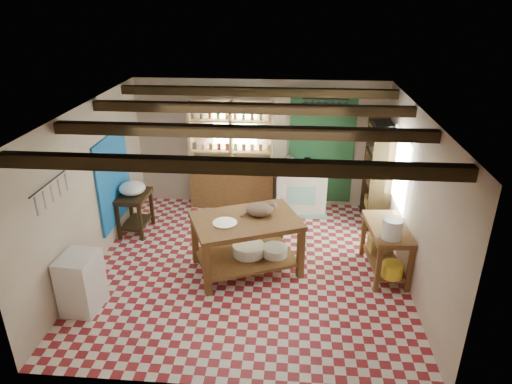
# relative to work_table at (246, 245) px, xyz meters

# --- Properties ---
(floor) EXTENTS (5.00, 5.00, 0.02)m
(floor) POSITION_rel_work_table_xyz_m (0.02, 0.08, -0.47)
(floor) COLOR maroon
(floor) RESTS_ON ground
(ceiling) EXTENTS (5.00, 5.00, 0.02)m
(ceiling) POSITION_rel_work_table_xyz_m (0.02, 0.08, 2.14)
(ceiling) COLOR #444348
(ceiling) RESTS_ON wall_back
(wall_back) EXTENTS (5.00, 0.04, 2.60)m
(wall_back) POSITION_rel_work_table_xyz_m (0.02, 2.58, 0.84)
(wall_back) COLOR beige
(wall_back) RESTS_ON floor
(wall_front) EXTENTS (5.00, 0.04, 2.60)m
(wall_front) POSITION_rel_work_table_xyz_m (0.02, -2.42, 0.84)
(wall_front) COLOR beige
(wall_front) RESTS_ON floor
(wall_left) EXTENTS (0.04, 5.00, 2.60)m
(wall_left) POSITION_rel_work_table_xyz_m (-2.48, 0.08, 0.84)
(wall_left) COLOR beige
(wall_left) RESTS_ON floor
(wall_right) EXTENTS (0.04, 5.00, 2.60)m
(wall_right) POSITION_rel_work_table_xyz_m (2.52, 0.08, 0.84)
(wall_right) COLOR beige
(wall_right) RESTS_ON floor
(ceiling_beams) EXTENTS (5.00, 3.80, 0.15)m
(ceiling_beams) POSITION_rel_work_table_xyz_m (0.02, 0.08, 2.02)
(ceiling_beams) COLOR #332311
(ceiling_beams) RESTS_ON ceiling
(blue_wall_patch) EXTENTS (0.04, 1.40, 1.60)m
(blue_wall_patch) POSITION_rel_work_table_xyz_m (-2.45, 0.98, 0.64)
(blue_wall_patch) COLOR #1763B3
(blue_wall_patch) RESTS_ON wall_left
(green_wall_patch) EXTENTS (1.30, 0.04, 2.30)m
(green_wall_patch) POSITION_rel_work_table_xyz_m (1.27, 2.55, 0.79)
(green_wall_patch) COLOR #1E4D29
(green_wall_patch) RESTS_ON wall_back
(window_back) EXTENTS (0.90, 0.02, 0.80)m
(window_back) POSITION_rel_work_table_xyz_m (-0.48, 2.56, 1.24)
(window_back) COLOR silver
(window_back) RESTS_ON wall_back
(window_right) EXTENTS (0.02, 1.30, 1.20)m
(window_right) POSITION_rel_work_table_xyz_m (2.50, 1.08, 0.94)
(window_right) COLOR silver
(window_right) RESTS_ON wall_right
(utensil_rail) EXTENTS (0.06, 0.90, 0.28)m
(utensil_rail) POSITION_rel_work_table_xyz_m (-2.42, -1.12, 1.32)
(utensil_rail) COLOR black
(utensil_rail) RESTS_ON wall_left
(pot_rack) EXTENTS (0.86, 0.12, 0.36)m
(pot_rack) POSITION_rel_work_table_xyz_m (1.27, 2.13, 1.72)
(pot_rack) COLOR black
(pot_rack) RESTS_ON ceiling
(shelving_unit) EXTENTS (1.70, 0.34, 2.20)m
(shelving_unit) POSITION_rel_work_table_xyz_m (-0.53, 2.39, 0.64)
(shelving_unit) COLOR #D7B37C
(shelving_unit) RESTS_ON floor
(tall_rack) EXTENTS (0.40, 0.86, 2.00)m
(tall_rack) POSITION_rel_work_table_xyz_m (2.30, 1.88, 0.54)
(tall_rack) COLOR #332311
(tall_rack) RESTS_ON floor
(work_table) EXTENTS (1.91, 1.62, 0.92)m
(work_table) POSITION_rel_work_table_xyz_m (0.00, 0.00, 0.00)
(work_table) COLOR brown
(work_table) RESTS_ON floor
(stove) EXTENTS (1.00, 0.68, 0.97)m
(stove) POSITION_rel_work_table_xyz_m (0.89, 2.23, 0.03)
(stove) COLOR silver
(stove) RESTS_ON floor
(prep_table) EXTENTS (0.53, 0.76, 0.76)m
(prep_table) POSITION_rel_work_table_xyz_m (-2.18, 1.11, -0.08)
(prep_table) COLOR #332311
(prep_table) RESTS_ON floor
(white_cabinet) EXTENTS (0.51, 0.60, 0.85)m
(white_cabinet) POSITION_rel_work_table_xyz_m (-2.20, -1.17, -0.03)
(white_cabinet) COLOR white
(white_cabinet) RESTS_ON floor
(right_counter) EXTENTS (0.66, 1.19, 0.83)m
(right_counter) POSITION_rel_work_table_xyz_m (2.20, 0.10, -0.04)
(right_counter) COLOR brown
(right_counter) RESTS_ON floor
(cat) EXTENTS (0.56, 0.53, 0.20)m
(cat) POSITION_rel_work_table_xyz_m (0.21, 0.14, 0.56)
(cat) COLOR #8A6850
(cat) RESTS_ON work_table
(steel_tray) EXTENTS (0.49, 0.49, 0.02)m
(steel_tray) POSITION_rel_work_table_xyz_m (-0.30, -0.18, 0.47)
(steel_tray) COLOR #B5B5BD
(steel_tray) RESTS_ON work_table
(basin_large) EXTENTS (0.67, 0.67, 0.18)m
(basin_large) POSITION_rel_work_table_xyz_m (0.03, 0.07, -0.13)
(basin_large) COLOR white
(basin_large) RESTS_ON work_table
(basin_small) EXTENTS (0.54, 0.54, 0.14)m
(basin_small) POSITION_rel_work_table_xyz_m (0.45, 0.08, -0.14)
(basin_small) COLOR white
(basin_small) RESTS_ON work_table
(kettle_left) EXTENTS (0.18, 0.18, 0.21)m
(kettle_left) POSITION_rel_work_table_xyz_m (0.64, 2.22, 0.62)
(kettle_left) COLOR #B5B5BD
(kettle_left) RESTS_ON stove
(kettle_right) EXTENTS (0.14, 0.14, 0.18)m
(kettle_right) POSITION_rel_work_table_xyz_m (0.99, 2.23, 0.60)
(kettle_right) COLOR black
(kettle_right) RESTS_ON stove
(enamel_bowl) EXTENTS (0.49, 0.49, 0.24)m
(enamel_bowl) POSITION_rel_work_table_xyz_m (-2.18, 1.11, 0.42)
(enamel_bowl) COLOR white
(enamel_bowl) RESTS_ON prep_table
(white_bucket) EXTENTS (0.32, 0.32, 0.30)m
(white_bucket) POSITION_rel_work_table_xyz_m (2.17, -0.25, 0.52)
(white_bucket) COLOR white
(white_bucket) RESTS_ON right_counter
(wicker_basket) EXTENTS (0.38, 0.32, 0.25)m
(wicker_basket) POSITION_rel_work_table_xyz_m (2.17, 0.40, -0.11)
(wicker_basket) COLOR #A98644
(wicker_basket) RESTS_ON right_counter
(yellow_tub) EXTENTS (0.33, 0.33, 0.23)m
(yellow_tub) POSITION_rel_work_table_xyz_m (2.23, -0.35, -0.13)
(yellow_tub) COLOR yellow
(yellow_tub) RESTS_ON right_counter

